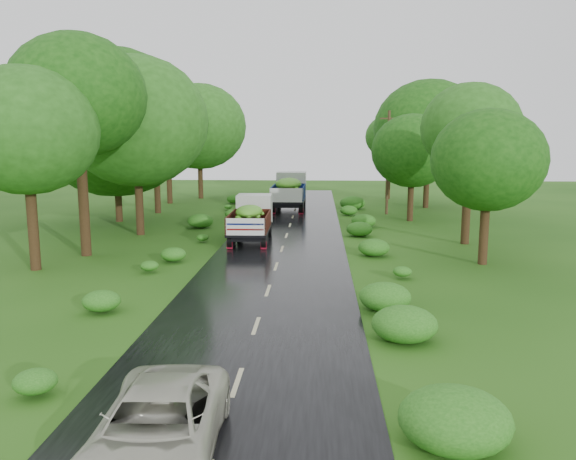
# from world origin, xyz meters

# --- Properties ---
(ground) EXTENTS (120.00, 120.00, 0.00)m
(ground) POSITION_xyz_m (0.00, 0.00, 0.00)
(ground) COLOR #1D480F
(ground) RESTS_ON ground
(road) EXTENTS (6.50, 80.00, 0.02)m
(road) POSITION_xyz_m (0.00, 5.00, 0.01)
(road) COLOR black
(road) RESTS_ON ground
(road_lines) EXTENTS (0.12, 69.60, 0.00)m
(road_lines) POSITION_xyz_m (0.00, 6.00, 0.02)
(road_lines) COLOR #BFB78C
(road_lines) RESTS_ON road
(truck_near) EXTENTS (2.13, 5.77, 2.41)m
(truck_near) POSITION_xyz_m (-1.84, 14.32, 1.36)
(truck_near) COLOR black
(truck_near) RESTS_ON ground
(truck_far) EXTENTS (2.53, 6.91, 2.89)m
(truck_far) POSITION_xyz_m (-0.44, 28.21, 1.63)
(truck_far) COLOR black
(truck_far) RESTS_ON ground
(car) EXTENTS (2.33, 4.69, 1.28)m
(car) POSITION_xyz_m (-0.91, -7.31, 0.66)
(car) COLOR #B8B7A4
(car) RESTS_ON road
(utility_pole) EXTENTS (1.34, 0.22, 7.65)m
(utility_pole) POSITION_xyz_m (6.97, 25.91, 3.94)
(utility_pole) COLOR #382616
(utility_pole) RESTS_ON ground
(trees_left) EXTENTS (7.51, 33.24, 9.23)m
(trees_left) POSITION_xyz_m (-10.25, 22.10, 6.64)
(trees_left) COLOR black
(trees_left) RESTS_ON ground
(trees_right) EXTENTS (6.25, 30.86, 8.24)m
(trees_right) POSITION_xyz_m (9.55, 23.63, 5.63)
(trees_right) COLOR black
(trees_right) RESTS_ON ground
(shrubs) EXTENTS (11.90, 44.00, 0.70)m
(shrubs) POSITION_xyz_m (0.00, 14.00, 0.35)
(shrubs) COLOR #216016
(shrubs) RESTS_ON ground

